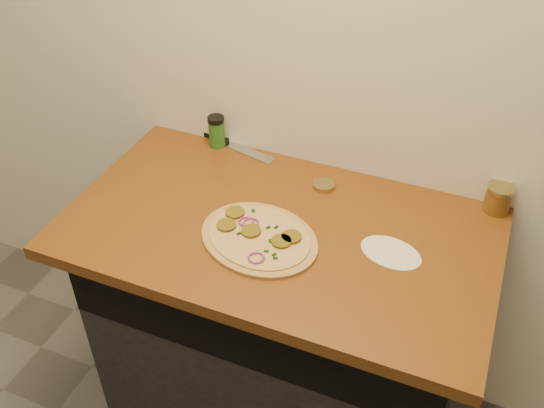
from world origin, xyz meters
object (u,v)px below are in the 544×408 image
at_px(salsa_jar, 498,198).
at_px(chefs_knife, 230,143).
at_px(spice_shaker, 216,131).
at_px(pizza, 259,237).

bearing_deg(salsa_jar, chefs_knife, 178.86).
bearing_deg(spice_shaker, chefs_knife, 27.39).
relative_size(salsa_jar, spice_shaker, 0.78).
distance_m(pizza, salsa_jar, 0.69).
bearing_deg(salsa_jar, pizza, -146.86).
distance_m(pizza, chefs_knife, 0.48).
height_order(pizza, spice_shaker, spice_shaker).
relative_size(chefs_knife, salsa_jar, 3.51).
height_order(chefs_knife, salsa_jar, salsa_jar).
distance_m(salsa_jar, spice_shaker, 0.89).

